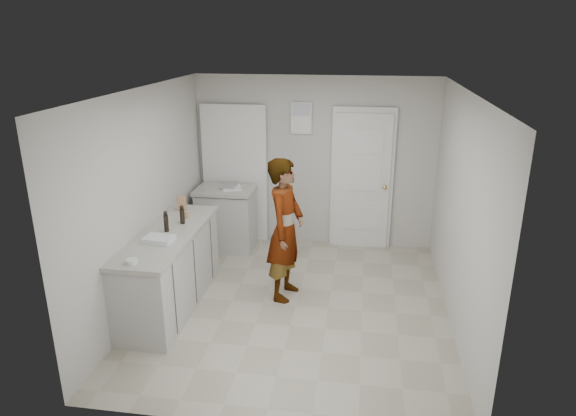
% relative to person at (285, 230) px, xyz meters
% --- Properties ---
extents(ground, '(4.00, 4.00, 0.00)m').
position_rel_person_xyz_m(ground, '(0.16, -0.25, -0.86)').
color(ground, '#A29C88').
rests_on(ground, ground).
extents(room_shell, '(4.00, 4.00, 4.00)m').
position_rel_person_xyz_m(room_shell, '(-0.01, 1.71, 0.16)').
color(room_shell, '#B6B3AC').
rests_on(room_shell, ground).
extents(main_counter, '(0.64, 1.96, 0.93)m').
position_rel_person_xyz_m(main_counter, '(-1.29, -0.45, -0.44)').
color(main_counter, beige).
rests_on(main_counter, ground).
extents(side_counter, '(0.84, 0.61, 0.93)m').
position_rel_person_xyz_m(side_counter, '(-1.09, 1.30, -0.43)').
color(side_counter, beige).
rests_on(side_counter, ground).
extents(person, '(0.52, 0.69, 1.72)m').
position_rel_person_xyz_m(person, '(0.00, 0.00, 0.00)').
color(person, silver).
rests_on(person, ground).
extents(cake_mix_box, '(0.12, 0.06, 0.18)m').
position_rel_person_xyz_m(cake_mix_box, '(-1.37, 0.30, 0.15)').
color(cake_mix_box, '#99714C').
rests_on(cake_mix_box, main_counter).
extents(spice_jar, '(0.05, 0.05, 0.08)m').
position_rel_person_xyz_m(spice_jar, '(-1.22, 0.04, 0.10)').
color(spice_jar, tan).
rests_on(spice_jar, main_counter).
extents(oil_cruet_a, '(0.06, 0.06, 0.23)m').
position_rel_person_xyz_m(oil_cruet_a, '(-1.21, -0.14, 0.17)').
color(oil_cruet_a, black).
rests_on(oil_cruet_a, main_counter).
extents(oil_cruet_b, '(0.05, 0.05, 0.25)m').
position_rel_person_xyz_m(oil_cruet_b, '(-1.30, -0.41, 0.18)').
color(oil_cruet_b, black).
rests_on(oil_cruet_b, main_counter).
extents(baking_dish, '(0.33, 0.25, 0.05)m').
position_rel_person_xyz_m(baking_dish, '(-1.27, -0.71, 0.09)').
color(baking_dish, silver).
rests_on(baking_dish, main_counter).
extents(egg_bowl, '(0.11, 0.11, 0.04)m').
position_rel_person_xyz_m(egg_bowl, '(-1.32, -1.27, 0.08)').
color(egg_bowl, silver).
rests_on(egg_bowl, main_counter).
extents(papers, '(0.36, 0.41, 0.01)m').
position_rel_person_xyz_m(papers, '(-1.00, 1.35, 0.07)').
color(papers, white).
rests_on(papers, side_counter).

